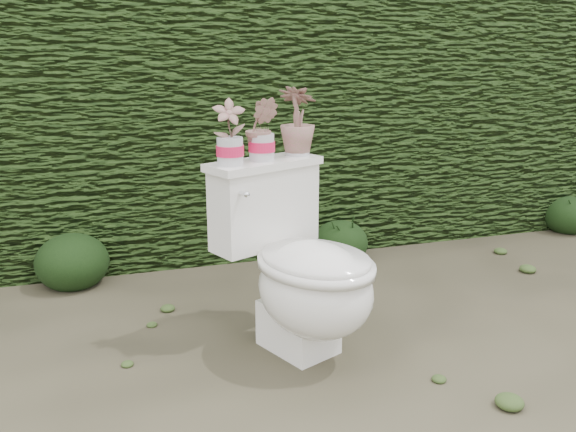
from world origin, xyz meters
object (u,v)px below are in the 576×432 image
object	(u,v)px
potted_plant_center	(262,131)
potted_plant_right	(298,123)
toilet	(302,271)
potted_plant_left	(230,134)

from	to	relation	value
potted_plant_center	potted_plant_right	distance (m)	0.20
potted_plant_center	potted_plant_right	bearing A→B (deg)	44.27
toilet	potted_plant_right	size ratio (longest dim) A/B	2.84
toilet	potted_plant_center	bearing A→B (deg)	92.73
toilet	potted_plant_center	size ratio (longest dim) A/B	3.27
toilet	potted_plant_center	xyz separation A→B (m)	(-0.10, 0.22, 0.54)
potted_plant_left	potted_plant_right	world-z (taller)	potted_plant_right
potted_plant_left	potted_plant_center	world-z (taller)	potted_plant_left
potted_plant_left	potted_plant_right	xyz separation A→B (m)	(0.33, 0.14, 0.02)
toilet	potted_plant_right	world-z (taller)	potted_plant_right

